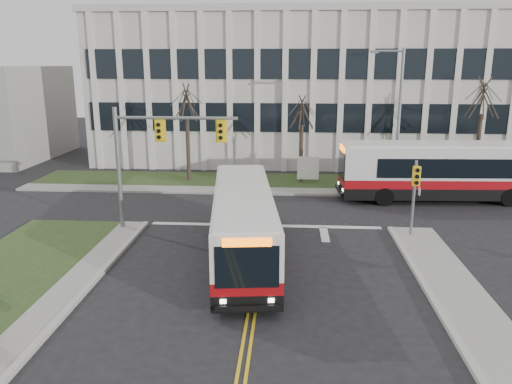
% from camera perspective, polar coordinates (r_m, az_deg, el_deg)
% --- Properties ---
extents(ground, '(120.00, 120.00, 0.00)m').
position_cam_1_polar(ground, '(18.60, -0.20, -11.84)').
color(ground, black).
rests_on(ground, ground).
extents(sidewalk_cross, '(44.00, 1.60, 0.14)m').
position_cam_1_polar(sidewalk_cross, '(33.08, 10.38, -0.06)').
color(sidewalk_cross, '#9E9B93').
rests_on(sidewalk_cross, ground).
extents(building_lawn, '(44.00, 5.00, 0.12)m').
position_cam_1_polar(building_lawn, '(35.79, 9.89, 1.05)').
color(building_lawn, '#29401B').
rests_on(building_lawn, ground).
extents(office_building, '(40.00, 16.00, 12.00)m').
position_cam_1_polar(office_building, '(46.84, 8.73, 11.58)').
color(office_building, silver).
rests_on(office_building, ground).
extents(mast_arm_signal, '(6.11, 0.38, 6.20)m').
position_cam_1_polar(mast_arm_signal, '(25.07, -11.97, 5.02)').
color(mast_arm_signal, slate).
rests_on(mast_arm_signal, ground).
extents(signal_pole_near, '(0.34, 0.39, 3.80)m').
position_cam_1_polar(signal_pole_near, '(24.95, 17.71, 0.48)').
color(signal_pole_near, slate).
rests_on(signal_pole_near, ground).
extents(signal_pole_far, '(0.34, 0.39, 3.80)m').
position_cam_1_polar(signal_pole_far, '(33.09, 14.32, 4.04)').
color(signal_pole_far, slate).
rests_on(signal_pole_far, ground).
extents(streetlight, '(2.15, 0.25, 9.20)m').
position_cam_1_polar(streetlight, '(33.67, 15.78, 8.75)').
color(streetlight, slate).
rests_on(streetlight, ground).
extents(directory_sign, '(1.50, 0.12, 2.00)m').
position_cam_1_polar(directory_sign, '(34.88, 5.96, 2.71)').
color(directory_sign, slate).
rests_on(directory_sign, ground).
extents(tree_left, '(1.80, 1.80, 7.70)m').
position_cam_1_polar(tree_left, '(35.47, -7.94, 9.94)').
color(tree_left, '#42352B').
rests_on(tree_left, ground).
extents(tree_mid, '(1.80, 1.80, 6.82)m').
position_cam_1_polar(tree_mid, '(35.00, 5.26, 8.92)').
color(tree_mid, '#42352B').
rests_on(tree_mid, ground).
extents(tree_right, '(1.80, 1.80, 8.25)m').
position_cam_1_polar(tree_right, '(36.99, 24.50, 9.59)').
color(tree_right, '#42352B').
rests_on(tree_right, ground).
extents(bus_main, '(3.69, 11.34, 2.97)m').
position_cam_1_polar(bus_main, '(21.56, -1.49, -3.80)').
color(bus_main, silver).
rests_on(bus_main, ground).
extents(bus_cross, '(13.20, 3.44, 3.49)m').
position_cam_1_polar(bus_cross, '(32.80, 21.13, 2.07)').
color(bus_cross, silver).
rests_on(bus_cross, ground).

